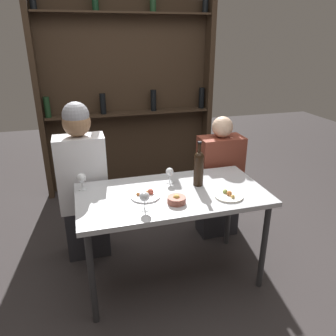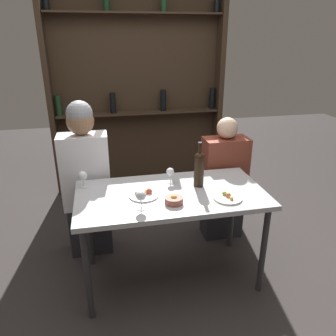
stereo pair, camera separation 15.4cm
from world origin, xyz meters
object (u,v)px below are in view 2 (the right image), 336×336
Objects in this scene: wine_glass_2 at (83,176)px; snack_bowl at (174,200)px; seated_person_right at (223,183)px; wine_glass_1 at (170,172)px; seated_person_left at (86,182)px; wine_bottle at (199,168)px; food_plate_0 at (228,198)px; food_plate_1 at (144,194)px; wine_glass_0 at (141,196)px.

snack_bowl is at bearing -33.07° from wine_glass_2.
wine_glass_1 is at bearing -149.82° from seated_person_right.
wine_bottle is at bearing -27.21° from seated_person_left.
wine_bottle is 0.26× the size of seated_person_left.
wine_glass_1 is at bearing 81.93° from snack_bowl.
wine_bottle is 2.75× the size of wine_glass_2.
wine_glass_1 reaches higher than snack_bowl.
food_plate_1 reaches higher than food_plate_0.
wine_glass_0 is at bearing -48.68° from wine_glass_2.
snack_bowl is at bearing -136.45° from wine_bottle.
food_plate_1 is 0.18× the size of seated_person_right.
food_plate_1 is at bearing 163.74° from food_plate_0.
seated_person_right is at bearing 48.70° from wine_bottle.
wine_glass_0 is (-0.47, -0.27, -0.06)m from wine_bottle.
wine_bottle is at bearing 11.03° from food_plate_1.
food_plate_0 is at bearing -2.13° from snack_bowl.
seated_person_right reaches higher than food_plate_0.
snack_bowl is at bearing -39.81° from food_plate_1.
wine_glass_2 is 0.09× the size of seated_person_left.
food_plate_1 is at bearing -29.89° from wine_glass_2.
wine_glass_2 is (-0.65, 0.07, 0.00)m from wine_glass_1.
food_plate_0 is 1.20m from seated_person_left.
seated_person_left is at bearing 132.00° from snack_bowl.
snack_bowl is at bearing -48.00° from seated_person_left.
wine_glass_2 is 0.60× the size of food_plate_1.
food_plate_1 is at bearing -141.48° from wine_glass_1.
wine_glass_2 is 0.73m from snack_bowl.
seated_person_left is at bearing 117.90° from wine_glass_0.
wine_glass_0 is 0.21m from food_plate_1.
food_plate_0 is at bearing -109.69° from seated_person_right.
wine_glass_2 is (-0.85, 0.16, -0.06)m from wine_bottle.
food_plate_0 is 0.95× the size of food_plate_1.
seated_person_left is (-0.37, 0.70, -0.18)m from wine_glass_0.
seated_person_right reaches higher than food_plate_1.
seated_person_right is (1.22, 0.00, -0.13)m from seated_person_left.
seated_person_right is at bearing 70.31° from food_plate_0.
wine_bottle is 0.87m from wine_glass_2.
wine_glass_1 is 0.34m from snack_bowl.
wine_glass_2 is at bearing -167.62° from seated_person_right.
seated_person_left is (-0.84, 0.43, -0.23)m from wine_bottle.
wine_bottle is at bearing -10.86° from wine_glass_2.
wine_glass_1 is 0.98× the size of wine_glass_2.
seated_person_right is at bearing 39.47° from wine_glass_0.
snack_bowl is at bearing -98.07° from wine_glass_1.
snack_bowl is 0.90m from seated_person_left.
wine_glass_0 is at bearing -170.92° from snack_bowl.
wine_bottle is at bearing -26.25° from wine_glass_1.
food_plate_1 is (-0.23, -0.18, -0.08)m from wine_glass_1.
food_plate_1 is 0.23m from snack_bowl.
wine_glass_0 reaches higher than wine_glass_1.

